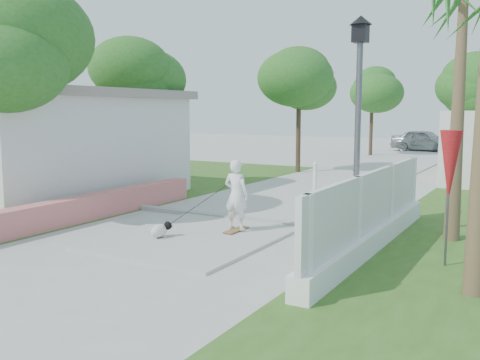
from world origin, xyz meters
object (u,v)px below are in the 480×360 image
Objects in this scene: patio_umbrella at (450,167)px; dog at (161,230)px; bollard at (315,179)px; skateboarder at (209,202)px; parked_car at (425,141)px; street_lamp at (358,120)px.

patio_umbrella is 4.29× the size of dog.
patio_umbrella reaches higher than bollard.
skateboarder is 25.90m from parked_car.
street_lamp reaches higher than parked_car.
street_lamp is 8.29× the size of dog.
bollard is (-2.70, 4.50, -1.84)m from street_lamp.
bollard is 0.47× the size of patio_umbrella.
parked_car is at bearing 92.25° from bollard.
skateboarder is at bearing -179.06° from patio_umbrella.
street_lamp is at bearing 54.95° from dog.
street_lamp is at bearing -59.04° from bollard.
patio_umbrella is 0.56× the size of parked_car.
street_lamp is 25.12m from parked_car.
bollard is 0.68× the size of skateboarder.
patio_umbrella is at bearing -27.76° from street_lamp.
street_lamp is 3.48m from skateboarder.
dog is 26.79m from parked_car.
dog is at bearing 56.01° from skateboarder.
patio_umbrella reaches higher than parked_car.
parked_car reaches higher than bollard.
dog is (-0.72, -6.48, -0.37)m from bollard.
skateboarder reaches higher than dog.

